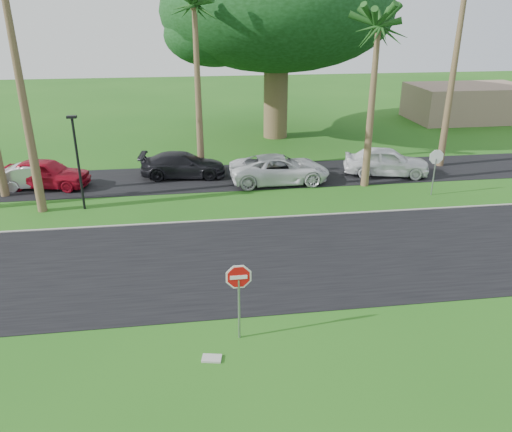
{
  "coord_description": "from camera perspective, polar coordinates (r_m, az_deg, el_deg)",
  "views": [
    {
      "loc": [
        -0.74,
        -15.48,
        9.24
      ],
      "look_at": [
        1.72,
        2.13,
        1.8
      ],
      "focal_mm": 35.0,
      "sensor_mm": 36.0,
      "label": 1
    }
  ],
  "objects": [
    {
      "name": "canopy_tree",
      "position": [
        38.08,
        2.41,
        22.24
      ],
      "size": [
        16.5,
        16.5,
        13.12
      ],
      "color": "brown",
      "rests_on": "ground"
    },
    {
      "name": "palm_right_near",
      "position": [
        27.3,
        13.79,
        19.9
      ],
      "size": [
        5.0,
        5.0,
        9.5
      ],
      "color": "brown",
      "rests_on": "ground"
    },
    {
      "name": "stop_sign_near",
      "position": [
        14.6,
        -1.99,
        -8.08
      ],
      "size": [
        1.05,
        0.07,
        2.62
      ],
      "color": "gray",
      "rests_on": "ground"
    },
    {
      "name": "streetlight_right",
      "position": [
        25.42,
        -19.73,
        6.34
      ],
      "size": [
        0.45,
        0.25,
        4.64
      ],
      "color": "black",
      "rests_on": "ground"
    },
    {
      "name": "car_dark",
      "position": [
        29.68,
        -8.32,
        5.78
      ],
      "size": [
        5.13,
        2.46,
        1.44
      ],
      "primitive_type": "imported",
      "rotation": [
        0.0,
        0.0,
        1.48
      ],
      "color": "black",
      "rests_on": "ground"
    },
    {
      "name": "car_silver",
      "position": [
        30.07,
        -23.66,
        4.21
      ],
      "size": [
        4.13,
        1.55,
        1.35
      ],
      "primitive_type": "imported",
      "rotation": [
        0.0,
        0.0,
        1.6
      ],
      "color": "#BABCC2",
      "rests_on": "ground"
    },
    {
      "name": "car_red",
      "position": [
        29.91,
        -22.9,
        4.5
      ],
      "size": [
        5.02,
        2.88,
        1.61
      ],
      "primitive_type": "imported",
      "rotation": [
        0.0,
        0.0,
        1.35
      ],
      "color": "#A10D20",
      "rests_on": "ground"
    },
    {
      "name": "car_pickup",
      "position": [
        30.65,
        14.67,
        6.05
      ],
      "size": [
        5.25,
        3.09,
        1.68
      ],
      "primitive_type": "imported",
      "rotation": [
        0.0,
        0.0,
        1.33
      ],
      "color": "white",
      "rests_on": "ground"
    },
    {
      "name": "car_minivan",
      "position": [
        28.4,
        2.71,
        5.35
      ],
      "size": [
        5.67,
        2.68,
        1.57
      ],
      "primitive_type": "imported",
      "rotation": [
        0.0,
        0.0,
        1.59
      ],
      "color": "silver",
      "rests_on": "ground"
    },
    {
      "name": "curb",
      "position": [
        23.43,
        -5.51,
        -0.56
      ],
      "size": [
        120.0,
        0.12,
        0.06
      ],
      "primitive_type": "cube",
      "color": "gray",
      "rests_on": "ground"
    },
    {
      "name": "building_far",
      "position": [
        48.91,
        23.07,
        11.84
      ],
      "size": [
        10.0,
        6.0,
        3.0
      ],
      "primitive_type": "cube",
      "color": "gray",
      "rests_on": "ground"
    },
    {
      "name": "stop_sign_far",
      "position": [
        27.74,
        19.84,
        5.73
      ],
      "size": [
        1.05,
        0.07,
        2.62
      ],
      "rotation": [
        0.0,
        0.0,
        3.14
      ],
      "color": "gray",
      "rests_on": "ground"
    },
    {
      "name": "road",
      "position": [
        19.78,
        -4.92,
        -5.2
      ],
      "size": [
        120.0,
        8.0,
        0.02
      ],
      "primitive_type": "cube",
      "color": "black",
      "rests_on": "ground"
    },
    {
      "name": "ground",
      "position": [
        18.04,
        -4.53,
        -8.18
      ],
      "size": [
        120.0,
        120.0,
        0.0
      ],
      "primitive_type": "plane",
      "color": "#1F5715",
      "rests_on": "ground"
    },
    {
      "name": "parking_strip",
      "position": [
        29.47,
        -6.14,
        4.32
      ],
      "size": [
        120.0,
        5.0,
        0.02
      ],
      "primitive_type": "cube",
      "color": "black",
      "rests_on": "ground"
    },
    {
      "name": "utility_slab",
      "position": [
        14.8,
        -5.09,
        -15.9
      ],
      "size": [
        0.61,
        0.45,
        0.06
      ],
      "primitive_type": "cube",
      "rotation": [
        0.0,
        0.0,
        -0.2
      ],
      "color": "#A4A39B",
      "rests_on": "ground"
    },
    {
      "name": "palm_center",
      "position": [
        29.49,
        -7.06,
        22.4
      ],
      "size": [
        5.0,
        5.0,
        10.5
      ],
      "color": "brown",
      "rests_on": "ground"
    }
  ]
}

